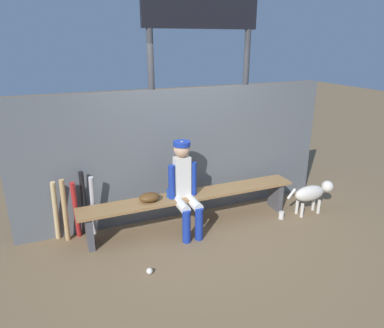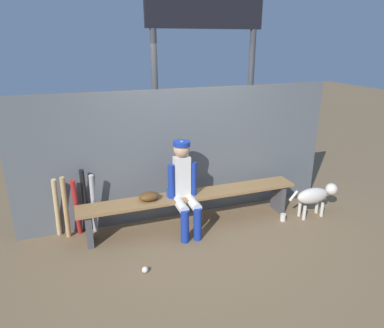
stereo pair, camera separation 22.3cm
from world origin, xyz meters
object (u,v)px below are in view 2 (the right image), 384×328
object	(u,v)px
bat_wood_natural	(57,208)
bat_aluminum_red	(76,208)
player_seated	(185,185)
dog	(315,195)
bat_aluminum_silver	(93,204)
bat_aluminum_black	(85,201)
bat_wood_tan	(66,208)
dugout_bench	(192,200)
cup_on_bench	(169,193)
baseball_glove	(149,196)
baseball	(145,270)
cup_on_ground	(283,217)
scoreboard	(209,28)

from	to	relation	value
bat_wood_natural	bat_aluminum_red	bearing A→B (deg)	-13.33
player_seated	dog	size ratio (longest dim) A/B	1.53
bat_aluminum_silver	bat_aluminum_black	xyz separation A→B (m)	(-0.10, 0.06, 0.03)
bat_wood_tan	player_seated	bearing A→B (deg)	-12.49
bat_wood_natural	bat_aluminum_silver	bearing A→B (deg)	-7.27
dugout_bench	bat_wood_tan	size ratio (longest dim) A/B	3.48
bat_aluminum_silver	bat_wood_natural	xyz separation A→B (m)	(-0.47, 0.06, -0.01)
bat_aluminum_silver	dog	size ratio (longest dim) A/B	1.06
bat_wood_natural	cup_on_bench	distance (m)	1.51
baseball_glove	bat_aluminum_silver	bearing A→B (deg)	160.69
bat_aluminum_silver	bat_aluminum_red	distance (m)	0.22
bat_wood_natural	baseball	bearing A→B (deg)	-51.67
cup_on_ground	scoreboard	size ratio (longest dim) A/B	0.03
dog	bat_aluminum_silver	bearing A→B (deg)	169.50
player_seated	bat_aluminum_red	world-z (taller)	player_seated
dugout_bench	cup_on_bench	bearing A→B (deg)	174.30
bat_wood_natural	cup_on_bench	size ratio (longest dim) A/B	7.95
bat_wood_natural	bat_wood_tan	bearing A→B (deg)	-34.95
player_seated	bat_aluminum_silver	world-z (taller)	player_seated
bat_aluminum_black	bat_wood_natural	world-z (taller)	bat_aluminum_black
baseball	cup_on_ground	size ratio (longest dim) A/B	0.67
bat_wood_tan	bat_wood_natural	bearing A→B (deg)	145.05
scoreboard	player_seated	bearing A→B (deg)	-123.88
dugout_bench	bat_wood_natural	size ratio (longest dim) A/B	3.62
bat_aluminum_silver	scoreboard	size ratio (longest dim) A/B	0.23
dugout_bench	bat_wood_tan	distance (m)	1.71
player_seated	bat_aluminum_black	world-z (taller)	player_seated
baseball	baseball_glove	bearing A→B (deg)	72.64
scoreboard	dog	distance (m)	3.04
bat_wood_tan	dog	world-z (taller)	bat_wood_tan
bat_aluminum_red	dog	bearing A→B (deg)	-9.85
bat_aluminum_red	cup_on_bench	world-z (taller)	bat_aluminum_red
player_seated	scoreboard	xyz separation A→B (m)	(0.83, 1.24, 2.02)
bat_aluminum_black	bat_aluminum_red	size ratio (longest dim) A/B	1.11
bat_aluminum_silver	dog	xyz separation A→B (m)	(3.19, -0.59, -0.11)
player_seated	baseball	world-z (taller)	player_seated
player_seated	bat_wood_tan	world-z (taller)	player_seated
dugout_bench	cup_on_bench	size ratio (longest dim) A/B	28.80
bat_wood_tan	cup_on_ground	world-z (taller)	bat_wood_tan
baseball_glove	bat_aluminum_red	distance (m)	0.98
dugout_bench	scoreboard	xyz separation A→B (m)	(0.69, 1.13, 2.32)
cup_on_bench	dog	size ratio (longest dim) A/B	0.13
dugout_bench	cup_on_ground	world-z (taller)	dugout_bench
bat_aluminum_silver	scoreboard	distance (m)	3.17
bat_aluminum_red	scoreboard	distance (m)	3.33
baseball_glove	bat_wood_natural	bearing A→B (deg)	165.31
baseball_glove	cup_on_bench	bearing A→B (deg)	6.27
bat_wood_tan	baseball	bearing A→B (deg)	-53.34
bat_aluminum_red	player_seated	bearing A→B (deg)	-14.41
bat_aluminum_silver	bat_wood_tan	world-z (taller)	bat_wood_tan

